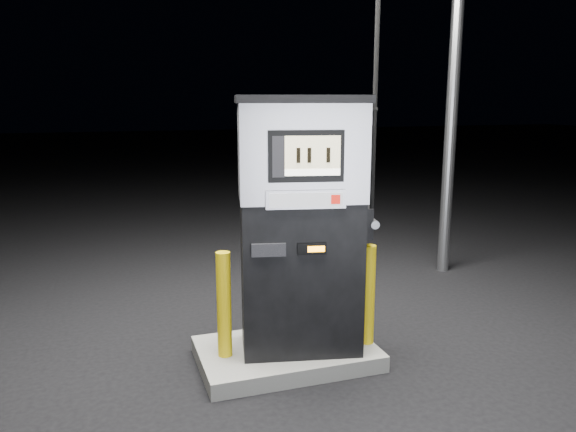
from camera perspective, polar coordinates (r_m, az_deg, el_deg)
name	(u,v)px	position (r m, az deg, el deg)	size (l,w,h in m)	color
ground	(286,361)	(5.37, -0.16, -14.53)	(80.00, 80.00, 0.00)	black
pump_island	(286,354)	(5.34, -0.16, -13.81)	(1.60, 1.00, 0.15)	slate
fuel_dispenser	(301,223)	(4.93, 1.35, -0.73)	(1.31, 0.89, 4.70)	black
bollard_left	(224,305)	(4.99, -6.52, -8.93)	(0.13, 0.13, 0.95)	#E0BD0C
bollard_right	(368,295)	(5.26, 8.13, -7.92)	(0.12, 0.12, 0.94)	#E0BD0C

